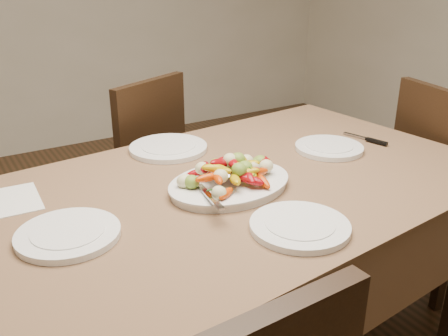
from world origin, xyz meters
TOP-DOWN VIEW (x-y plane):
  - dining_table at (-0.19, 0.23)m, footprint 1.93×1.21m
  - chair_far at (-0.20, 1.13)m, footprint 0.56×0.56m
  - serving_platter at (-0.19, 0.20)m, footprint 0.42×0.33m
  - roasted_vegetables at (-0.19, 0.20)m, footprint 0.34×0.25m
  - serving_spoon at (-0.25, 0.16)m, footprint 0.29×0.12m
  - plate_left at (-0.70, 0.17)m, footprint 0.27×0.27m
  - plate_right at (0.32, 0.30)m, footprint 0.25×0.25m
  - plate_far at (-0.20, 0.61)m, footprint 0.29×0.29m
  - plate_near at (-0.16, -0.11)m, footprint 0.27×0.27m
  - menu_card at (-0.78, 0.47)m, footprint 0.16×0.22m
  - table_knife at (0.52, 0.30)m, footprint 0.07×0.20m

SIDE VIEW (x-z plane):
  - dining_table at x=-0.19m, z-range 0.00..0.76m
  - chair_far at x=-0.20m, z-range 0.00..0.95m
  - menu_card at x=-0.78m, z-range 0.76..0.76m
  - table_knife at x=0.52m, z-range 0.76..0.77m
  - plate_left at x=-0.70m, z-range 0.76..0.78m
  - plate_right at x=0.32m, z-range 0.76..0.78m
  - plate_far at x=-0.20m, z-range 0.76..0.78m
  - plate_near at x=-0.16m, z-range 0.76..0.78m
  - serving_platter at x=-0.19m, z-range 0.76..0.78m
  - serving_spoon at x=-0.25m, z-range 0.79..0.82m
  - roasted_vegetables at x=-0.19m, z-range 0.78..0.87m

